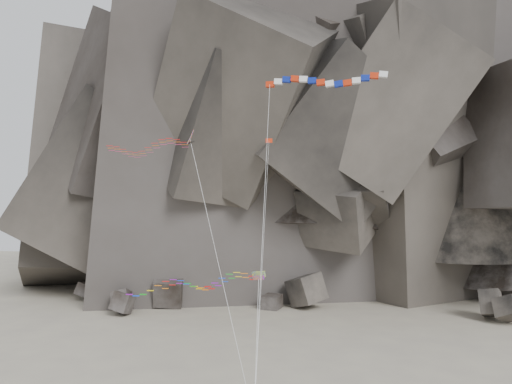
% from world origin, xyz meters
% --- Properties ---
extents(headland, '(110.00, 70.00, 84.00)m').
position_xyz_m(headland, '(0.00, 70.00, 42.00)').
color(headland, '#514942').
rests_on(headland, ground).
extents(boulder_field, '(72.12, 15.72, 6.29)m').
position_xyz_m(boulder_field, '(-5.27, 36.60, 1.88)').
color(boulder_field, '#47423F').
rests_on(boulder_field, ground).
extents(delta_kite, '(15.64, 8.52, 21.83)m').
position_xyz_m(delta_kite, '(-9.32, -0.02, 21.80)').
color(delta_kite, red).
rests_on(delta_kite, ground).
extents(banner_kite, '(11.49, 13.05, 27.47)m').
position_xyz_m(banner_kite, '(6.69, 4.84, 28.24)').
color(banner_kite, red).
rests_on(banner_kite, ground).
extents(parafoil_kite, '(12.36, 6.61, 9.58)m').
position_xyz_m(parafoil_kite, '(-4.38, -1.98, 9.94)').
color(parafoil_kite, '#DAED0D').
rests_on(parafoil_kite, ground).
extents(pennant_kite, '(1.20, 11.90, 21.38)m').
position_xyz_m(pennant_kite, '(1.57, 2.06, 18.79)').
color(pennant_kite, red).
rests_on(pennant_kite, ground).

